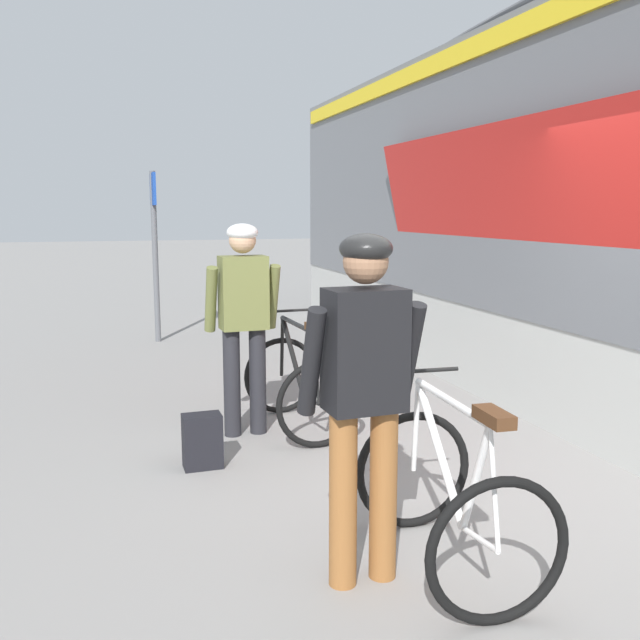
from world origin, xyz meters
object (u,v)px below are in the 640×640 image
at_px(backpack_on_platform, 202,441).
at_px(platform_sign_post, 154,227).
at_px(cyclist_far_in_olive, 244,310).
at_px(bicycle_near_white, 451,497).
at_px(bicycle_far_black, 299,384).
at_px(cyclist_near_in_dark, 364,379).

bearing_deg(backpack_on_platform, platform_sign_post, 88.09).
height_order(cyclist_far_in_olive, bicycle_near_white, cyclist_far_in_olive).
height_order(bicycle_near_white, bicycle_far_black, same).
relative_size(bicycle_far_black, backpack_on_platform, 2.76).
bearing_deg(cyclist_far_in_olive, bicycle_near_white, -77.05).
bearing_deg(bicycle_near_white, bicycle_far_black, 92.61).
relative_size(bicycle_near_white, platform_sign_post, 0.46).
xyz_separation_m(cyclist_far_in_olive, bicycle_near_white, (0.58, -2.53, -0.65)).
height_order(cyclist_near_in_dark, platform_sign_post, platform_sign_post).
relative_size(bicycle_far_black, platform_sign_post, 0.46).
distance_m(cyclist_near_in_dark, backpack_on_platform, 2.09).
bearing_deg(bicycle_far_black, backpack_on_platform, -144.28).
bearing_deg(platform_sign_post, cyclist_near_in_dark, -85.91).
bearing_deg(bicycle_near_white, platform_sign_post, 97.85).
relative_size(cyclist_far_in_olive, bicycle_far_black, 1.60).
relative_size(bicycle_near_white, bicycle_far_black, 1.00).
xyz_separation_m(bicycle_near_white, platform_sign_post, (-0.97, 7.01, 1.22)).
height_order(cyclist_near_in_dark, cyclist_far_in_olive, same).
bearing_deg(cyclist_far_in_olive, backpack_on_platform, -123.93).
bearing_deg(platform_sign_post, cyclist_far_in_olive, -85.09).
distance_m(cyclist_far_in_olive, bicycle_near_white, 2.68).
relative_size(cyclist_far_in_olive, bicycle_near_white, 1.59).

